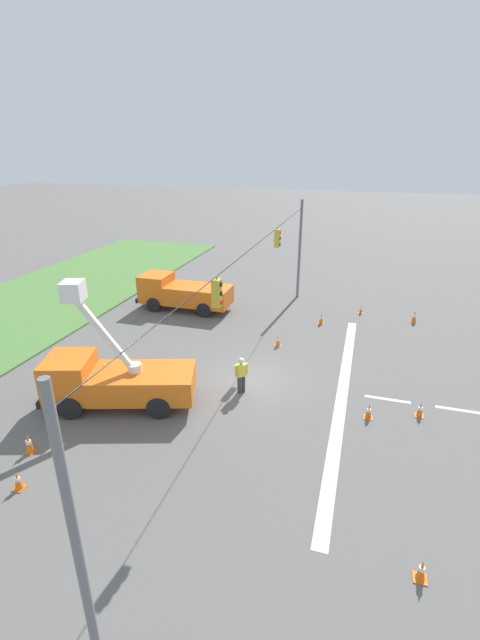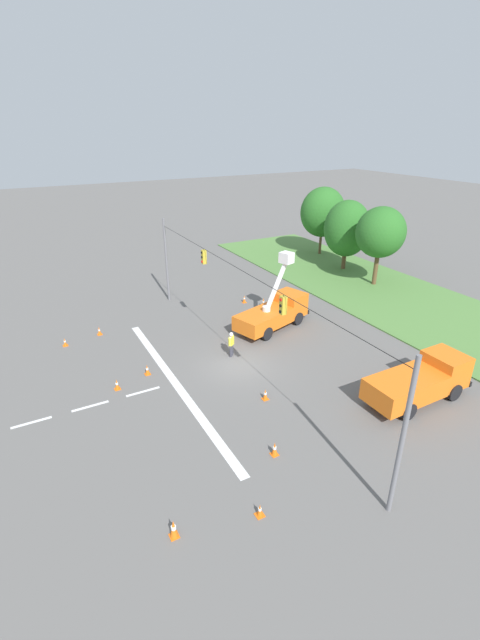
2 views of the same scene
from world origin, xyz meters
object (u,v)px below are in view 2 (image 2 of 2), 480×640
Objects in this scene: traffic_cone_foreground_left at (117,384)px; traffic_cone_far_left at (265,394)px; utility_truck_bucket_lift at (275,311)px; traffic_cone_foreground_right at (174,529)px; tree_centre at (381,233)px; traffic_cone_lane_edge_a at (65,342)px; traffic_cone_lane_edge_b at (244,299)px; traffic_cone_far_right at (275,449)px; traffic_cone_centre_line at (147,370)px; traffic_cone_near_bucket at (260,510)px; traffic_cone_mid_left at (99,331)px; tree_west at (347,229)px; tree_far_west at (323,212)px; road_worker at (231,343)px; utility_truck_support_near at (421,380)px; traffic_cone_mid_right at (263,302)px.

traffic_cone_far_left reaches higher than traffic_cone_foreground_left.
traffic_cone_foreground_right is (13.87, -13.35, -0.88)m from utility_truck_bucket_lift.
traffic_cone_lane_edge_a is (-0.97, -28.36, -4.86)m from tree_centre.
tree_centre is 14.31m from traffic_cone_lane_edge_b.
traffic_cone_foreground_left is 0.92× the size of traffic_cone_far_right.
traffic_cone_near_bucket is at bearing 3.39° from traffic_cone_centre_line.
traffic_cone_foreground_left is 7.89m from traffic_cone_mid_left.
tree_west is 10.64× the size of traffic_cone_centre_line.
traffic_cone_near_bucket is at bearing -41.47° from tree_far_west.
traffic_cone_far_left is at bearing 54.95° from traffic_cone_foreground_left.
traffic_cone_far_left is at bearing -6.40° from road_worker.
traffic_cone_centre_line reaches higher than traffic_cone_foreground_left.
tree_west is 10.17× the size of traffic_cone_far_right.
traffic_cone_far_left reaches higher than traffic_cone_mid_left.
tree_west is 12.45× the size of traffic_cone_near_bucket.
traffic_cone_lane_edge_b is (-17.35, -1.72, -0.87)m from utility_truck_support_near.
road_worker is 2.65× the size of traffic_cone_far_left.
tree_far_west reaches higher than traffic_cone_far_left.
traffic_cone_far_right is (16.95, 4.59, 0.04)m from traffic_cone_mid_left.
tree_west is 1.07× the size of utility_truck_bucket_lift.
traffic_cone_far_right is (-2.65, 2.39, 0.08)m from traffic_cone_near_bucket.
traffic_cone_foreground_right reaches higher than traffic_cone_foreground_left.
traffic_cone_lane_edge_b is (3.21, -13.96, -4.07)m from tree_west.
traffic_cone_lane_edge_a is at bearing -125.51° from road_worker.
traffic_cone_mid_left is 13.55m from traffic_cone_mid_right.
utility_truck_bucket_lift is at bearing 116.70° from road_worker.
road_worker is 5.75m from traffic_cone_centre_line.
traffic_cone_mid_right reaches higher than traffic_cone_centre_line.
tree_centre reaches higher than road_worker.
tree_west is 0.97× the size of tree_centre.
traffic_cone_lane_edge_a is at bearing -91.97° from tree_centre.
tree_west is 5.31m from tree_centre.
road_worker is 2.66× the size of traffic_cone_foreground_left.
traffic_cone_centre_line is at bearing -77.31° from tree_centre.
utility_truck_bucket_lift reaches higher than traffic_cone_far_right.
tree_far_west is 11.81× the size of traffic_cone_foreground_left.
traffic_cone_mid_right is at bearing 30.93° from traffic_cone_lane_edge_b.
traffic_cone_foreground_left is (-9.10, -14.86, -0.88)m from utility_truck_support_near.
utility_truck_bucket_lift is 19.27m from traffic_cone_foreground_right.
traffic_cone_centre_line is (-11.76, 2.61, -0.08)m from traffic_cone_foreground_right.
traffic_cone_foreground_right is (1.91, -15.40, -0.79)m from utility_truck_support_near.
tree_west reaches higher than utility_truck_support_near.
traffic_cone_centre_line is (-12.49, -0.74, 0.06)m from traffic_cone_near_bucket.
traffic_cone_lane_edge_a is 15.08m from traffic_cone_lane_edge_b.
traffic_cone_near_bucket is (18.37, -11.30, -0.13)m from traffic_cone_mid_right.
traffic_cone_mid_right is 1.35× the size of traffic_cone_lane_edge_a.
traffic_cone_foreground_left is 11.02m from traffic_cone_foreground_right.
utility_truck_bucket_lift is at bearing 145.58° from traffic_cone_near_bucket.
traffic_cone_foreground_right reaches higher than traffic_cone_centre_line.
traffic_cone_lane_edge_b is at bearing 144.62° from traffic_cone_foreground_right.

